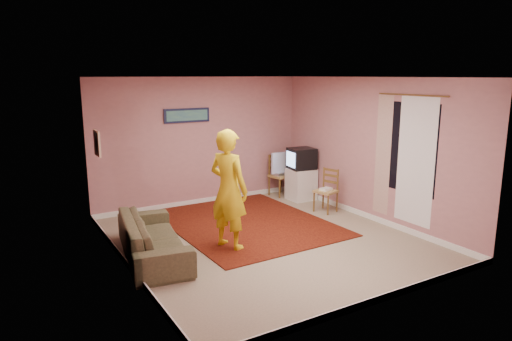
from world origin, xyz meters
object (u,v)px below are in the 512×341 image
chair_a (280,171)px  crt_tv (301,159)px  tv_cabinet (301,184)px  chair_b (326,186)px  person (229,190)px  sofa (153,237)px

chair_a → crt_tv: bearing=-79.5°
tv_cabinet → crt_tv: (-0.01, 0.00, 0.56)m
chair_b → chair_a: bearing=166.9°
tv_cabinet → crt_tv: crt_tv is taller
crt_tv → person: size_ratio=0.31×
chair_a → sofa: chair_a is taller
sofa → chair_b: bearing=-73.5°
sofa → person: (1.14, -0.23, 0.63)m
tv_cabinet → person: size_ratio=0.36×
chair_a → chair_b: (0.08, -1.49, -0.04)m
tv_cabinet → crt_tv: bearing=173.0°
tv_cabinet → chair_a: chair_a is taller
tv_cabinet → sofa: tv_cabinet is taller
tv_cabinet → person: 3.17m
chair_a → chair_b: size_ratio=1.06×
chair_b → sofa: bearing=-98.5°
chair_b → person: bearing=-90.1°
crt_tv → person: bearing=-139.9°
tv_cabinet → chair_a: size_ratio=1.35×
sofa → person: person is taller
sofa → crt_tv: bearing=-59.9°
chair_b → sofa: (-3.63, -0.49, -0.22)m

